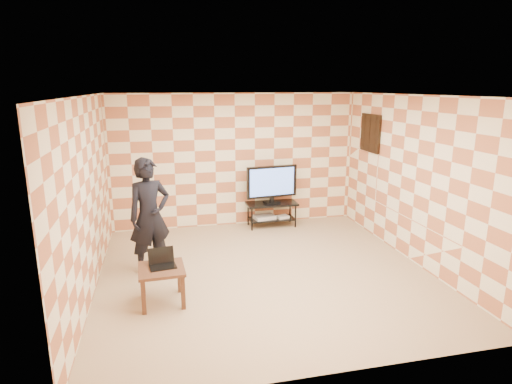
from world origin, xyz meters
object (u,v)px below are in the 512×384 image
tv_stand (272,209)px  side_table (162,274)px  person (150,216)px  tv (272,183)px

tv_stand → side_table: bearing=-128.8°
side_table → person: (-0.14, 1.06, 0.49)m
tv → side_table: tv is taller
tv_stand → side_table: size_ratio=1.68×
tv → person: size_ratio=0.59×
tv → person: bearing=-144.1°
tv_stand → person: (-2.39, -1.73, 0.53)m
side_table → person: size_ratio=0.34×
side_table → tv: bearing=51.2°
tv_stand → tv: size_ratio=0.98×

